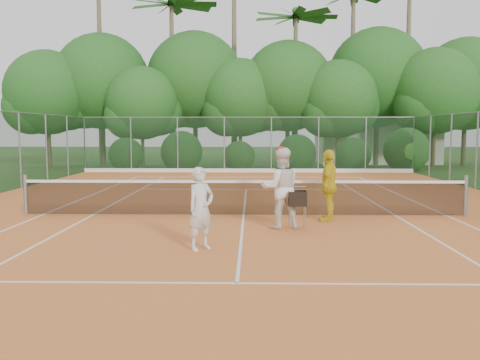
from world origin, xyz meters
name	(u,v)px	position (x,y,z in m)	size (l,w,h in m)	color
ground	(244,216)	(0.00, 0.00, 0.00)	(120.00, 120.00, 0.00)	#284E1C
clay_court	(244,216)	(0.00, 0.00, 0.01)	(18.00, 36.00, 0.02)	orange
club_building	(375,142)	(9.00, 24.00, 1.50)	(8.00, 5.00, 3.00)	beige
tennis_net	(244,197)	(0.00, 0.00, 0.53)	(11.97, 0.10, 1.10)	gray
player_white	(201,209)	(-0.75, -4.13, 0.82)	(0.58, 0.38, 1.60)	silver
player_center_grp	(281,188)	(0.90, -1.82, 0.97)	(1.01, 0.84, 1.93)	white
player_yellow	(329,185)	(2.17, -0.81, 0.93)	(1.07, 0.44, 1.82)	gold
ball_hopper	(297,199)	(1.27, -2.07, 0.74)	(0.40, 0.40, 0.91)	gray
stray_ball_a	(226,175)	(-1.09, 12.77, 0.05)	(0.07, 0.07, 0.07)	#AFCE30
stray_ball_b	(216,174)	(-1.64, 12.96, 0.05)	(0.07, 0.07, 0.07)	#B2C62E
stray_ball_c	(291,178)	(2.11, 11.17, 0.05)	(0.07, 0.07, 0.07)	#B2D230
court_markings	(244,215)	(0.00, 0.00, 0.02)	(11.03, 23.83, 0.01)	white
fence_back	(248,145)	(0.00, 15.00, 1.52)	(18.07, 0.07, 3.00)	#19381E
tropical_treeline	(271,86)	(1.43, 20.22, 5.11)	(32.10, 8.49, 15.03)	brown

